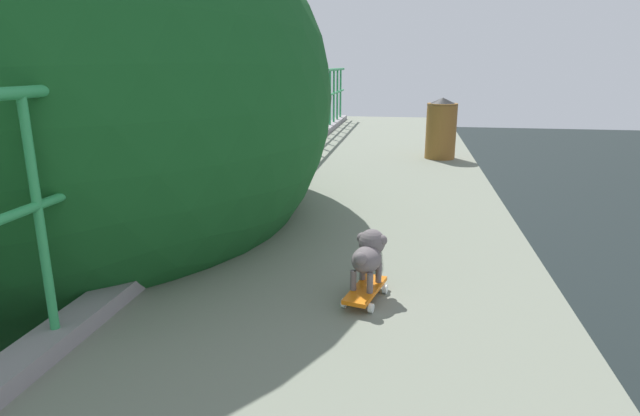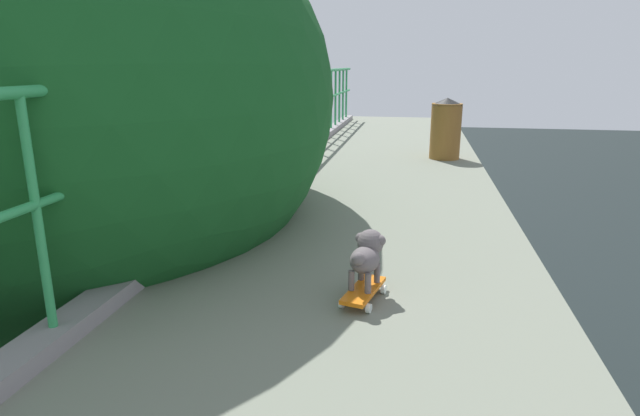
% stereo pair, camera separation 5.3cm
% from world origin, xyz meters
% --- Properties ---
extents(city_bus, '(2.55, 10.82, 3.07)m').
position_xyz_m(city_bus, '(-8.73, 19.48, 1.75)').
color(city_bus, '#1E3F94').
rests_on(city_bus, ground).
extents(roadside_tree_mid, '(5.30, 5.30, 8.45)m').
position_xyz_m(roadside_tree_mid, '(-1.89, 4.73, 6.35)').
color(roadside_tree_mid, '#543126').
rests_on(roadside_tree_mid, ground).
extents(toy_skateboard, '(0.26, 0.45, 0.08)m').
position_xyz_m(toy_skateboard, '(1.20, 3.31, 5.38)').
color(toy_skateboard, orange).
rests_on(toy_skateboard, overpass_deck).
extents(small_dog, '(0.22, 0.36, 0.32)m').
position_xyz_m(small_dog, '(1.21, 3.38, 5.59)').
color(small_dog, '#645B5D').
rests_on(small_dog, toy_skateboard).
extents(litter_bin, '(0.44, 0.44, 0.87)m').
position_xyz_m(litter_bin, '(1.87, 8.32, 5.77)').
color(litter_bin, brown).
rests_on(litter_bin, overpass_deck).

